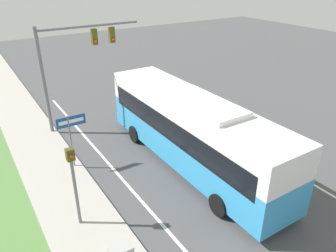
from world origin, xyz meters
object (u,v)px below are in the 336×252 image
at_px(pedestrian_signal, 73,176).
at_px(street_sign, 71,131).
at_px(bus, 191,128).
at_px(signal_gantry, 73,55).

bearing_deg(pedestrian_signal, street_sign, 73.77).
bearing_deg(bus, pedestrian_signal, -169.00).
bearing_deg(street_sign, signal_gantry, 67.03).
height_order(bus, signal_gantry, signal_gantry).
relative_size(bus, signal_gantry, 1.88).
relative_size(pedestrian_signal, street_sign, 1.21).
xyz_separation_m(pedestrian_signal, street_sign, (1.18, 4.05, -0.27)).
distance_m(signal_gantry, street_sign, 5.37).
bearing_deg(signal_gantry, bus, -67.30).
distance_m(bus, pedestrian_signal, 6.22).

